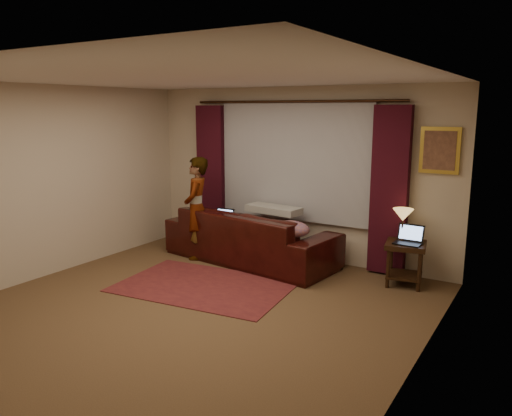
{
  "coord_description": "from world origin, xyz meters",
  "views": [
    {
      "loc": [
        3.45,
        -4.25,
        2.28
      ],
      "look_at": [
        0.1,
        1.2,
        1.0
      ],
      "focal_mm": 35.0,
      "sensor_mm": 36.0,
      "label": 1
    }
  ],
  "objects_px": {
    "end_table": "(405,264)",
    "person": "(197,208)",
    "sofa": "(250,226)",
    "laptop_table": "(408,235)",
    "tiffany_lamp": "(402,225)",
    "laptop_sofa": "(222,217)"
  },
  "relations": [
    {
      "from": "end_table",
      "to": "tiffany_lamp",
      "type": "xyz_separation_m",
      "value": [
        -0.08,
        0.07,
        0.5
      ]
    },
    {
      "from": "end_table",
      "to": "person",
      "type": "bearing_deg",
      "value": -171.71
    },
    {
      "from": "laptop_sofa",
      "to": "person",
      "type": "height_order",
      "value": "person"
    },
    {
      "from": "end_table",
      "to": "person",
      "type": "relative_size",
      "value": 0.37
    },
    {
      "from": "sofa",
      "to": "laptop_sofa",
      "type": "distance_m",
      "value": 0.48
    },
    {
      "from": "sofa",
      "to": "person",
      "type": "distance_m",
      "value": 0.87
    },
    {
      "from": "laptop_sofa",
      "to": "person",
      "type": "bearing_deg",
      "value": -156.94
    },
    {
      "from": "person",
      "to": "sofa",
      "type": "bearing_deg",
      "value": 85.55
    },
    {
      "from": "sofa",
      "to": "laptop_table",
      "type": "xyz_separation_m",
      "value": [
        2.32,
        0.09,
        0.15
      ]
    },
    {
      "from": "laptop_sofa",
      "to": "end_table",
      "type": "bearing_deg",
      "value": 0.82
    },
    {
      "from": "laptop_table",
      "to": "person",
      "type": "height_order",
      "value": "person"
    },
    {
      "from": "sofa",
      "to": "end_table",
      "type": "bearing_deg",
      "value": -169.03
    },
    {
      "from": "tiffany_lamp",
      "to": "laptop_sofa",
      "type": "bearing_deg",
      "value": -172.74
    },
    {
      "from": "sofa",
      "to": "person",
      "type": "height_order",
      "value": "person"
    },
    {
      "from": "tiffany_lamp",
      "to": "person",
      "type": "height_order",
      "value": "person"
    },
    {
      "from": "laptop_sofa",
      "to": "end_table",
      "type": "distance_m",
      "value": 2.77
    },
    {
      "from": "laptop_sofa",
      "to": "person",
      "type": "relative_size",
      "value": 0.21
    },
    {
      "from": "laptop_table",
      "to": "laptop_sofa",
      "type": "bearing_deg",
      "value": -173.25
    },
    {
      "from": "laptop_sofa",
      "to": "tiffany_lamp",
      "type": "bearing_deg",
      "value": 2.45
    },
    {
      "from": "tiffany_lamp",
      "to": "sofa",
      "type": "bearing_deg",
      "value": -174.25
    },
    {
      "from": "sofa",
      "to": "tiffany_lamp",
      "type": "xyz_separation_m",
      "value": [
        2.21,
        0.22,
        0.25
      ]
    },
    {
      "from": "laptop_sofa",
      "to": "laptop_table",
      "type": "xyz_separation_m",
      "value": [
        2.77,
        0.2,
        0.05
      ]
    }
  ]
}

